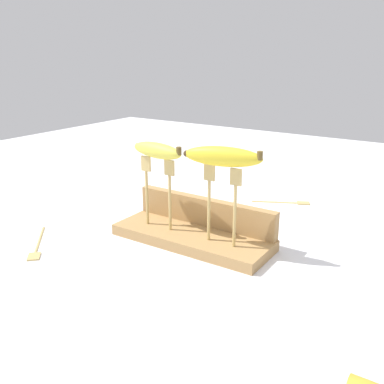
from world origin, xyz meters
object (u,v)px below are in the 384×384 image
(fork_stand_right, at_px, (222,198))
(banana_raised_right, at_px, (223,156))
(fork_stand_left, at_px, (158,186))
(banana_raised_left, at_px, (157,150))
(fork_fallen_far, at_px, (37,246))
(fork_fallen_near, at_px, (289,202))

(fork_stand_right, height_order, banana_raised_right, banana_raised_right)
(fork_stand_left, distance_m, banana_raised_right, 0.20)
(fork_stand_left, xyz_separation_m, banana_raised_left, (-0.00, 0.00, 0.09))
(banana_raised_right, bearing_deg, fork_fallen_far, -150.69)
(fork_stand_right, bearing_deg, banana_raised_right, -166.67)
(fork_stand_right, xyz_separation_m, banana_raised_left, (-0.17, 0.00, 0.08))
(fork_stand_left, relative_size, fork_fallen_near, 1.07)
(banana_raised_right, distance_m, fork_fallen_near, 0.46)
(fork_stand_right, xyz_separation_m, fork_fallen_near, (0.00, 0.41, -0.13))
(banana_raised_right, height_order, fork_fallen_far, banana_raised_right)
(fork_fallen_near, bearing_deg, banana_raised_right, -90.15)
(banana_raised_left, bearing_deg, fork_stand_left, -8.18)
(fork_fallen_near, xyz_separation_m, fork_fallen_far, (-0.37, -0.62, 0.00))
(fork_stand_left, height_order, fork_fallen_far, fork_stand_left)
(banana_raised_left, xyz_separation_m, fork_fallen_near, (0.18, 0.41, -0.21))
(fork_stand_left, distance_m, fork_fallen_near, 0.46)
(banana_raised_left, xyz_separation_m, fork_fallen_far, (-0.20, -0.21, -0.21))
(banana_raised_left, height_order, fork_fallen_near, banana_raised_left)
(fork_stand_right, relative_size, banana_raised_left, 1.14)
(banana_raised_right, relative_size, fork_fallen_far, 1.20)
(fork_stand_left, height_order, fork_stand_right, fork_stand_right)
(fork_fallen_far, bearing_deg, fork_fallen_near, 58.94)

